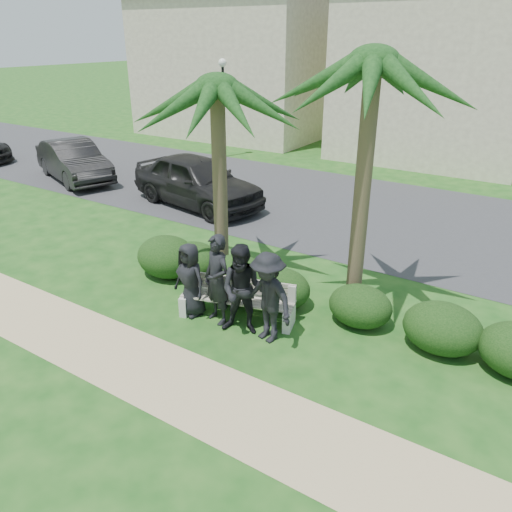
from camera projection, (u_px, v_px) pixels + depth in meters
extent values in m
plane|color=#164914|center=(233.00, 330.00, 9.70)|extent=(160.00, 160.00, 0.00)
cube|color=tan|center=(170.00, 379.00, 8.32)|extent=(30.00, 1.60, 0.01)
cube|color=#2D2D30|center=(379.00, 215.00, 15.82)|extent=(160.00, 8.00, 0.01)
cube|color=tan|center=(244.00, 68.00, 28.02)|extent=(10.00, 8.00, 7.00)
cube|color=tan|center=(444.00, 76.00, 22.54)|extent=(8.00, 8.00, 7.00)
cylinder|color=black|center=(224.00, 113.00, 22.54)|extent=(0.12, 0.12, 4.00)
sphere|color=white|center=(223.00, 63.00, 21.68)|extent=(0.36, 0.36, 0.36)
cube|color=gray|center=(237.00, 301.00, 9.89)|extent=(2.35, 1.16, 0.04)
cube|color=gray|center=(243.00, 285.00, 9.96)|extent=(2.21, 0.69, 0.27)
cube|color=beige|center=(195.00, 296.00, 10.51)|extent=(0.30, 0.55, 0.42)
cube|color=beige|center=(283.00, 326.00, 9.44)|extent=(0.30, 0.55, 0.42)
imported|color=black|center=(190.00, 280.00, 9.96)|extent=(0.81, 0.58, 1.54)
imported|color=black|center=(217.00, 280.00, 9.65)|extent=(0.77, 0.62, 1.84)
imported|color=black|center=(243.00, 290.00, 9.29)|extent=(1.05, 0.93, 1.80)
imported|color=black|center=(268.00, 298.00, 9.06)|extent=(1.26, 0.91, 1.76)
ellipsoid|color=black|center=(167.00, 256.00, 11.73)|extent=(1.51, 1.25, 0.99)
ellipsoid|color=black|center=(194.00, 260.00, 11.66)|extent=(1.33, 1.10, 0.87)
ellipsoid|color=black|center=(238.00, 276.00, 10.75)|extent=(1.47, 1.22, 0.96)
ellipsoid|color=black|center=(281.00, 287.00, 10.44)|extent=(1.28, 1.06, 0.83)
ellipsoid|color=black|center=(360.00, 305.00, 9.77)|extent=(1.26, 1.04, 0.82)
ellipsoid|color=black|center=(443.00, 327.00, 8.95)|extent=(1.41, 1.16, 0.92)
cylinder|color=brown|center=(220.00, 189.00, 10.97)|extent=(0.32, 0.32, 4.30)
cylinder|color=brown|center=(362.00, 195.00, 9.62)|extent=(0.32, 0.32, 4.85)
imported|color=black|center=(197.00, 181.00, 16.41)|extent=(5.19, 2.79, 1.68)
imported|color=black|center=(74.00, 161.00, 19.33)|extent=(4.85, 3.05, 1.51)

